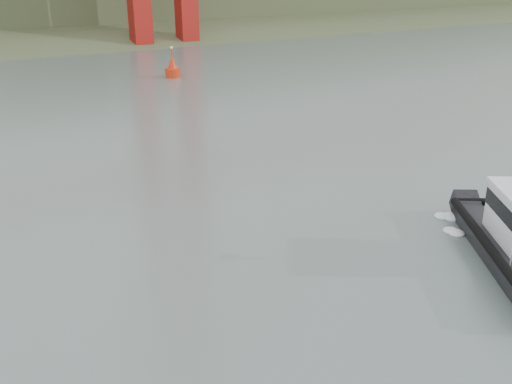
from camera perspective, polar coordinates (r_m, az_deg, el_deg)
ground at (r=23.83m, az=10.49°, el=-10.16°), size 400.00×400.00×0.00m
nav_buoy at (r=69.00m, az=-8.34°, el=12.10°), size 1.81×1.81×3.77m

